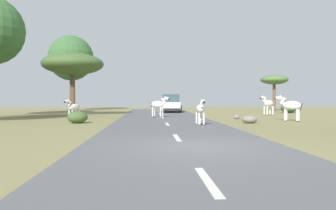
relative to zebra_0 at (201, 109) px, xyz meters
name	(u,v)px	position (x,y,z in m)	size (l,w,h in m)	color
ground_plane	(200,148)	(-1.18, -7.32, -0.86)	(90.00, 90.00, 0.00)	olive
road	(183,147)	(-1.67, -7.32, -0.83)	(6.00, 64.00, 0.05)	#56595B
lane_markings	(187,152)	(-1.67, -8.32, -0.81)	(0.16, 56.00, 0.01)	silver
zebra_0	(201,109)	(0.00, 0.00, 0.00)	(0.44, 1.44, 1.36)	silver
zebra_1	(268,104)	(7.16, 9.90, 0.12)	(1.56, 1.15, 1.64)	silver
zebra_2	(290,106)	(5.98, 2.89, 0.11)	(1.41, 1.34, 1.63)	silver
zebra_3	(159,105)	(-1.94, 6.98, 0.10)	(1.44, 1.09, 1.53)	silver
zebra_4	(73,108)	(-7.47, 4.58, -0.04)	(0.87, 1.35, 1.37)	silver
car_0	(171,104)	(-0.44, 15.79, -0.01)	(2.28, 4.47, 1.74)	white
tree_0	(71,58)	(-11.39, 21.01, 5.05)	(5.04, 5.04, 8.44)	brown
tree_3	(274,80)	(10.91, 18.21, 2.50)	(2.94, 2.94, 3.93)	brown
tree_6	(73,64)	(-8.77, 10.29, 3.30)	(4.91, 4.91, 5.04)	brown
bush_0	(289,108)	(10.89, 14.38, -0.40)	(1.51, 1.36, 0.91)	#2D5628
bush_2	(77,117)	(-6.70, 2.23, -0.51)	(1.15, 1.04, 0.69)	#425B2D
rock_0	(250,119)	(3.07, 1.65, -0.63)	(0.88, 0.77, 0.46)	gray
rock_2	(237,117)	(3.33, 5.34, -0.70)	(0.41, 0.29, 0.32)	gray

